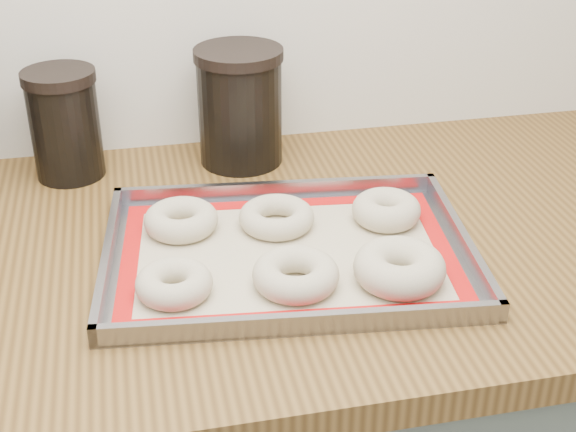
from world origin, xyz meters
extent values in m
cube|color=brown|center=(0.00, 1.68, 0.88)|extent=(3.06, 0.68, 0.04)
cube|color=gray|center=(0.22, 1.62, 0.90)|extent=(0.49, 0.38, 0.00)
cube|color=gray|center=(0.23, 1.78, 0.91)|extent=(0.46, 0.06, 0.02)
cube|color=gray|center=(0.20, 1.46, 0.91)|extent=(0.46, 0.06, 0.02)
cube|color=gray|center=(-0.01, 1.64, 0.91)|extent=(0.05, 0.33, 0.02)
cube|color=gray|center=(0.44, 1.59, 0.91)|extent=(0.05, 0.33, 0.02)
cube|color=#C6B793|center=(0.22, 1.62, 0.90)|extent=(0.45, 0.33, 0.00)
cube|color=red|center=(0.23, 1.75, 0.91)|extent=(0.42, 0.07, 0.00)
cube|color=red|center=(0.20, 1.48, 0.91)|extent=(0.42, 0.07, 0.00)
cube|color=red|center=(0.02, 1.64, 0.91)|extent=(0.05, 0.25, 0.00)
cube|color=red|center=(0.41, 1.60, 0.91)|extent=(0.05, 0.25, 0.00)
torus|color=beige|center=(0.07, 1.56, 0.92)|extent=(0.10, 0.10, 0.03)
torus|color=beige|center=(0.21, 1.54, 0.92)|extent=(0.13, 0.13, 0.03)
torus|color=beige|center=(0.33, 1.53, 0.93)|extent=(0.13, 0.13, 0.04)
torus|color=beige|center=(0.09, 1.70, 0.92)|extent=(0.12, 0.12, 0.03)
torus|color=beige|center=(0.22, 1.69, 0.92)|extent=(0.13, 0.13, 0.03)
torus|color=beige|center=(0.36, 1.67, 0.92)|extent=(0.10, 0.10, 0.04)
cylinder|color=black|center=(-0.06, 1.92, 0.97)|extent=(0.10, 0.10, 0.15)
cylinder|color=black|center=(-0.06, 1.92, 1.06)|extent=(0.11, 0.11, 0.02)
cylinder|color=black|center=(0.20, 1.92, 0.98)|extent=(0.13, 0.13, 0.17)
cylinder|color=black|center=(0.20, 1.92, 1.07)|extent=(0.13, 0.13, 0.02)
camera|label=1|loc=(0.04, 0.77, 1.44)|focal=50.00mm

